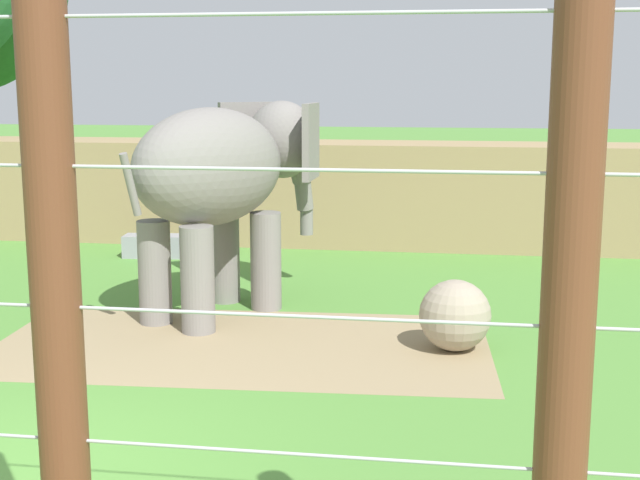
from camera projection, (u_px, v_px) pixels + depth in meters
ground_plane at (11, 477)px, 7.75m from camera, size 120.00×120.00×0.00m
dirt_patch at (242, 344)px, 11.64m from camera, size 6.74×3.78×0.01m
embankment_wall at (275, 192)px, 19.02m from camera, size 36.00×1.80×2.18m
elephant at (225, 175)px, 12.98m from camera, size 2.82×3.93×3.16m
enrichment_ball at (455, 315)px, 11.33m from camera, size 0.94×0.94×0.94m
feed_trough at (159, 246)px, 17.42m from camera, size 1.44×0.63×0.44m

